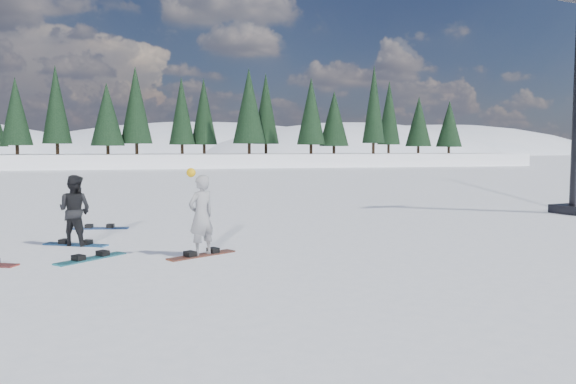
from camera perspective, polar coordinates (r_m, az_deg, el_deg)
The scene contains 8 objects.
ground at distance 12.73m, azimuth -7.26°, elevation -5.34°, with size 420.00×420.00×0.00m, color white.
alpine_backdrop at distance 202.53m, azimuth -17.11°, elevation -0.32°, with size 412.50×227.00×53.20m.
snowboarder_woman at distance 11.35m, azimuth -8.82°, elevation -2.32°, with size 0.71×0.66×1.77m.
snowboarder_man at distance 13.33m, azimuth -20.86°, elevation -1.75°, with size 0.76×0.60×1.57m, color black.
snowboard_woman at distance 11.47m, azimuth -8.75°, elevation -6.36°, with size 1.50×0.28×0.03m, color maroon.
snowboard_man at distance 13.43m, azimuth -20.76°, elevation -5.02°, with size 1.50×0.28×0.03m, color #1C5D9F.
snowboard_loose_a at distance 11.64m, azimuth -19.39°, elevation -6.40°, with size 1.50×0.28×0.03m, color #177382.
snowboard_loose_c at distance 15.91m, azimuth -18.58°, elevation -3.52°, with size 1.50×0.28×0.03m, color #1B4796.
Camera 1 is at (-1.51, -12.46, 2.16)m, focal length 35.00 mm.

